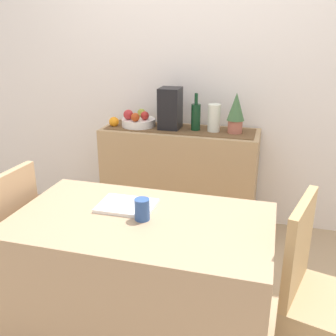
{
  "coord_description": "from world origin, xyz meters",
  "views": [
    {
      "loc": [
        0.65,
        -1.99,
        1.61
      ],
      "look_at": [
        -0.01,
        0.38,
        0.71
      ],
      "focal_mm": 41.98,
      "sensor_mm": 36.0,
      "label": 1
    }
  ],
  "objects_px": {
    "sideboard_console": "(179,179)",
    "fruit_bowl": "(139,122)",
    "coffee_maker": "(170,109)",
    "open_book": "(127,206)",
    "ceramic_vase": "(214,118)",
    "dining_table": "(143,283)",
    "coffee_cup": "(142,209)",
    "wine_bottle": "(196,117)",
    "potted_plant": "(236,112)",
    "chair_by_corner": "(325,334)"
  },
  "relations": [
    {
      "from": "coffee_maker",
      "to": "potted_plant",
      "type": "relative_size",
      "value": 1.05
    },
    {
      "from": "coffee_maker",
      "to": "open_book",
      "type": "xyz_separation_m",
      "value": [
        0.11,
        -1.24,
        -0.24
      ]
    },
    {
      "from": "potted_plant",
      "to": "dining_table",
      "type": "xyz_separation_m",
      "value": [
        -0.28,
        -1.34,
        -0.63
      ]
    },
    {
      "from": "wine_bottle",
      "to": "chair_by_corner",
      "type": "bearing_deg",
      "value": -55.88
    },
    {
      "from": "ceramic_vase",
      "to": "potted_plant",
      "type": "xyz_separation_m",
      "value": [
        0.16,
        -0.0,
        0.06
      ]
    },
    {
      "from": "fruit_bowl",
      "to": "sideboard_console",
      "type": "bearing_deg",
      "value": 0.0
    },
    {
      "from": "open_book",
      "to": "coffee_cup",
      "type": "height_order",
      "value": "coffee_cup"
    },
    {
      "from": "fruit_bowl",
      "to": "chair_by_corner",
      "type": "bearing_deg",
      "value": -44.19
    },
    {
      "from": "coffee_cup",
      "to": "ceramic_vase",
      "type": "bearing_deg",
      "value": 85.18
    },
    {
      "from": "dining_table",
      "to": "coffee_cup",
      "type": "xyz_separation_m",
      "value": [
        0.01,
        -0.01,
        0.42
      ]
    },
    {
      "from": "potted_plant",
      "to": "coffee_cup",
      "type": "relative_size",
      "value": 2.95
    },
    {
      "from": "ceramic_vase",
      "to": "coffee_cup",
      "type": "bearing_deg",
      "value": -94.82
    },
    {
      "from": "wine_bottle",
      "to": "open_book",
      "type": "distance_m",
      "value": 1.26
    },
    {
      "from": "ceramic_vase",
      "to": "chair_by_corner",
      "type": "height_order",
      "value": "ceramic_vase"
    },
    {
      "from": "sideboard_console",
      "to": "coffee_maker",
      "type": "distance_m",
      "value": 0.58
    },
    {
      "from": "sideboard_console",
      "to": "potted_plant",
      "type": "distance_m",
      "value": 0.72
    },
    {
      "from": "chair_by_corner",
      "to": "sideboard_console",
      "type": "bearing_deg",
      "value": 127.64
    },
    {
      "from": "sideboard_console",
      "to": "dining_table",
      "type": "xyz_separation_m",
      "value": [
        0.14,
        -1.34,
        -0.05
      ]
    },
    {
      "from": "fruit_bowl",
      "to": "potted_plant",
      "type": "xyz_separation_m",
      "value": [
        0.77,
        -0.0,
        0.13
      ]
    },
    {
      "from": "chair_by_corner",
      "to": "ceramic_vase",
      "type": "bearing_deg",
      "value": 119.74
    },
    {
      "from": "open_book",
      "to": "potted_plant",
      "type": "bearing_deg",
      "value": 72.07
    },
    {
      "from": "potted_plant",
      "to": "chair_by_corner",
      "type": "xyz_separation_m",
      "value": [
        0.6,
        -1.33,
        -0.73
      ]
    },
    {
      "from": "wine_bottle",
      "to": "open_book",
      "type": "relative_size",
      "value": 1.04
    },
    {
      "from": "fruit_bowl",
      "to": "open_book",
      "type": "xyz_separation_m",
      "value": [
        0.38,
        -1.24,
        -0.12
      ]
    },
    {
      "from": "dining_table",
      "to": "chair_by_corner",
      "type": "height_order",
      "value": "chair_by_corner"
    },
    {
      "from": "sideboard_console",
      "to": "open_book",
      "type": "relative_size",
      "value": 4.41
    },
    {
      "from": "coffee_maker",
      "to": "fruit_bowl",
      "type": "bearing_deg",
      "value": 180.0
    },
    {
      "from": "coffee_maker",
      "to": "coffee_cup",
      "type": "height_order",
      "value": "coffee_maker"
    },
    {
      "from": "fruit_bowl",
      "to": "ceramic_vase",
      "type": "distance_m",
      "value": 0.61
    },
    {
      "from": "sideboard_console",
      "to": "open_book",
      "type": "bearing_deg",
      "value": -88.39
    },
    {
      "from": "coffee_maker",
      "to": "dining_table",
      "type": "relative_size",
      "value": 0.26
    },
    {
      "from": "chair_by_corner",
      "to": "coffee_cup",
      "type": "bearing_deg",
      "value": -179.25
    },
    {
      "from": "ceramic_vase",
      "to": "sideboard_console",
      "type": "bearing_deg",
      "value": 180.0
    },
    {
      "from": "fruit_bowl",
      "to": "wine_bottle",
      "type": "bearing_deg",
      "value": 0.0
    },
    {
      "from": "ceramic_vase",
      "to": "fruit_bowl",
      "type": "bearing_deg",
      "value": 180.0
    },
    {
      "from": "dining_table",
      "to": "coffee_cup",
      "type": "bearing_deg",
      "value": -39.42
    },
    {
      "from": "sideboard_console",
      "to": "potted_plant",
      "type": "height_order",
      "value": "potted_plant"
    },
    {
      "from": "fruit_bowl",
      "to": "coffee_cup",
      "type": "relative_size",
      "value": 2.58
    },
    {
      "from": "coffee_maker",
      "to": "chair_by_corner",
      "type": "bearing_deg",
      "value": -50.28
    },
    {
      "from": "fruit_bowl",
      "to": "dining_table",
      "type": "bearing_deg",
      "value": -69.98
    },
    {
      "from": "ceramic_vase",
      "to": "dining_table",
      "type": "distance_m",
      "value": 1.46
    },
    {
      "from": "chair_by_corner",
      "to": "coffee_maker",
      "type": "bearing_deg",
      "value": 129.72
    },
    {
      "from": "sideboard_console",
      "to": "potted_plant",
      "type": "bearing_deg",
      "value": -0.0
    },
    {
      "from": "open_book",
      "to": "chair_by_corner",
      "type": "height_order",
      "value": "chair_by_corner"
    },
    {
      "from": "fruit_bowl",
      "to": "potted_plant",
      "type": "bearing_deg",
      "value": -0.0
    },
    {
      "from": "ceramic_vase",
      "to": "potted_plant",
      "type": "distance_m",
      "value": 0.17
    },
    {
      "from": "sideboard_console",
      "to": "fruit_bowl",
      "type": "relative_size",
      "value": 4.56
    },
    {
      "from": "ceramic_vase",
      "to": "dining_table",
      "type": "xyz_separation_m",
      "value": [
        -0.12,
        -1.34,
        -0.57
      ]
    },
    {
      "from": "coffee_maker",
      "to": "chair_by_corner",
      "type": "relative_size",
      "value": 0.36
    },
    {
      "from": "sideboard_console",
      "to": "chair_by_corner",
      "type": "height_order",
      "value": "chair_by_corner"
    }
  ]
}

